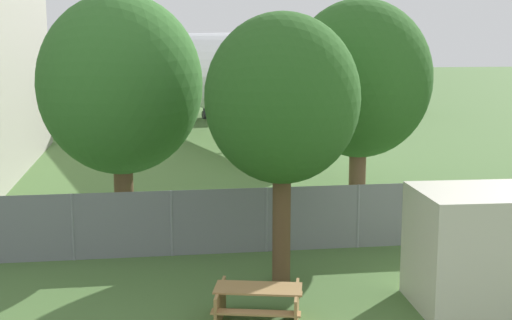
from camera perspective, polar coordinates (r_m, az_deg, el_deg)
perimeter_fence at (r=19.24m, az=0.86°, el=-4.80°), size 56.07×0.07×1.77m
airplane at (r=48.22m, az=-6.58°, el=7.40°), size 37.34×46.05×12.43m
portable_cabin at (r=16.15m, az=18.54°, el=-6.76°), size 3.47×2.43×2.56m
picnic_bench_near_cabin at (r=14.70m, az=0.18°, el=-11.20°), size 2.04×1.78×0.76m
tree_left_of_cabin at (r=20.96m, az=8.29°, el=6.39°), size 4.17×4.17×6.85m
tree_behind_benches at (r=16.28m, az=2.12°, el=4.85°), size 3.56×3.56×6.32m
tree_far_right at (r=20.06m, az=-10.79°, el=5.90°), size 4.53×4.53×6.95m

